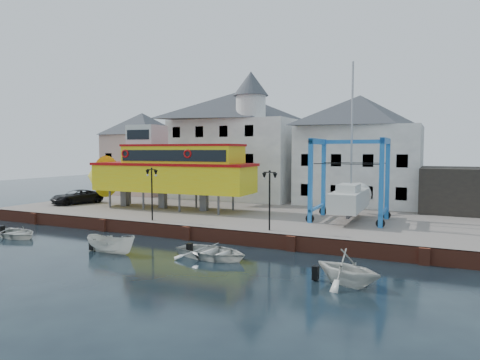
% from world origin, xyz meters
% --- Properties ---
extents(ground, '(140.00, 140.00, 0.00)m').
position_xyz_m(ground, '(0.00, 0.00, 0.00)').
color(ground, black).
rests_on(ground, ground).
extents(hardstanding, '(44.00, 22.00, 1.00)m').
position_xyz_m(hardstanding, '(0.00, 11.00, 0.50)').
color(hardstanding, slate).
rests_on(hardstanding, ground).
extents(quay_wall, '(44.00, 0.47, 1.00)m').
position_xyz_m(quay_wall, '(-0.00, 0.10, 0.50)').
color(quay_wall, brown).
rests_on(quay_wall, ground).
extents(building_pink, '(8.00, 7.00, 10.30)m').
position_xyz_m(building_pink, '(-18.00, 18.00, 6.15)').
color(building_pink, '#CFA69A').
rests_on(building_pink, hardstanding).
extents(building_white_main, '(14.00, 8.30, 14.00)m').
position_xyz_m(building_white_main, '(-4.87, 18.39, 7.34)').
color(building_white_main, silver).
rests_on(building_white_main, hardstanding).
extents(building_white_right, '(12.00, 8.00, 11.20)m').
position_xyz_m(building_white_right, '(9.00, 19.00, 6.60)').
color(building_white_right, silver).
rests_on(building_white_right, hardstanding).
extents(shed_dark, '(8.00, 7.00, 4.00)m').
position_xyz_m(shed_dark, '(19.00, 17.00, 3.00)').
color(shed_dark, black).
rests_on(shed_dark, hardstanding).
extents(lamp_post_left, '(1.12, 0.32, 4.20)m').
position_xyz_m(lamp_post_left, '(-4.00, 1.20, 4.17)').
color(lamp_post_left, black).
rests_on(lamp_post_left, hardstanding).
extents(lamp_post_right, '(1.12, 0.32, 4.20)m').
position_xyz_m(lamp_post_right, '(6.00, 1.20, 4.17)').
color(lamp_post_right, black).
rests_on(lamp_post_right, hardstanding).
extents(tour_boat, '(18.44, 5.06, 7.96)m').
position_xyz_m(tour_boat, '(-7.39, 7.45, 4.76)').
color(tour_boat, '#59595E').
rests_on(tour_boat, hardstanding).
extents(travel_lift, '(5.90, 8.30, 12.50)m').
position_xyz_m(travel_lift, '(10.25, 8.36, 3.09)').
color(travel_lift, '#1955B3').
rests_on(travel_lift, hardstanding).
extents(van, '(3.95, 5.72, 1.45)m').
position_xyz_m(van, '(-17.59, 6.48, 1.73)').
color(van, black).
rests_on(van, hardstanding).
extents(motorboat_a, '(3.67, 1.55, 1.39)m').
position_xyz_m(motorboat_a, '(-2.21, -5.49, 0.00)').
color(motorboat_a, silver).
rests_on(motorboat_a, ground).
extents(motorboat_b, '(5.13, 3.95, 0.98)m').
position_xyz_m(motorboat_b, '(4.20, -3.82, 0.00)').
color(motorboat_b, silver).
rests_on(motorboat_b, ground).
extents(motorboat_c, '(4.42, 4.16, 1.86)m').
position_xyz_m(motorboat_c, '(12.73, -5.55, 0.00)').
color(motorboat_c, silver).
rests_on(motorboat_c, ground).
extents(motorboat_d, '(4.67, 3.66, 0.88)m').
position_xyz_m(motorboat_d, '(-12.26, -4.66, 0.00)').
color(motorboat_d, silver).
rests_on(motorboat_d, ground).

